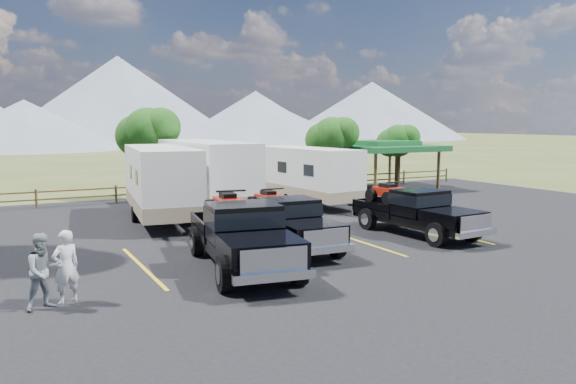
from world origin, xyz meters
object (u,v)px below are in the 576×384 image
rig_center (286,221)px  trailer_right (307,175)px  rig_right (415,210)px  trailer_left (161,183)px  trailer_center (207,175)px  person_b (44,271)px  rig_left (241,233)px  pavilion (384,147)px  person_a (66,267)px

rig_center → trailer_right: trailer_right is taller
rig_right → trailer_left: bearing=133.6°
trailer_center → person_b: 14.47m
rig_left → person_b: size_ratio=3.80×
rig_center → trailer_left: (-2.46, 7.18, 0.77)m
pavilion → trailer_left: size_ratio=0.65×
trailer_left → trailer_center: size_ratio=0.96×
trailer_left → rig_center: bearing=-63.7°
pavilion → trailer_center: (-13.69, -3.93, -0.93)m
trailer_left → rig_left: bearing=-82.6°
trailer_center → rig_left: bearing=-104.1°
rig_center → person_a: bearing=-155.7°
rig_right → person_a: rig_right is taller
trailer_center → person_a: bearing=-123.5°
rig_right → person_b: 13.91m
trailer_right → trailer_left: bearing=-175.6°
rig_center → person_a: size_ratio=3.32×
rig_right → person_a: size_ratio=3.34×
rig_right → person_b: size_ratio=3.34×
trailer_left → person_a: 11.33m
rig_left → person_b: 5.75m
trailer_left → person_a: bearing=-109.3°
rig_left → trailer_left: 9.01m
rig_left → trailer_left: trailer_left is taller
pavilion → person_a: bearing=-144.0°
rig_center → rig_right: bearing=0.3°
pavilion → person_b: 27.09m
trailer_center → person_a: size_ratio=5.49×
person_b → rig_left: bearing=-4.0°
trailer_right → person_b: bearing=-144.6°
trailer_center → trailer_right: 5.53m
trailer_left → person_b: 11.76m
rig_left → trailer_right: (8.18, 10.32, 0.52)m
trailer_left → person_a: trailer_left is taller
pavilion → trailer_right: size_ratio=0.70×
trailer_right → person_b: 18.05m
person_a → rig_right: bearing=173.5°
rig_center → person_b: rig_center is taller
trailer_center → person_a: trailer_center is taller
rig_left → person_b: bearing=-157.6°
rig_center → trailer_right: size_ratio=0.68×
trailer_center → person_b: bearing=-124.8°
rig_left → trailer_left: (0.00, 8.98, 0.66)m
rig_left → trailer_right: bearing=60.7°
rig_left → person_b: rig_left is taller
trailer_right → person_b: size_ratio=4.84×
trailer_right → person_b: trailer_right is taller
trailer_center → trailer_left: bearing=-149.6°
pavilion → trailer_left: bearing=-161.5°
rig_right → person_b: bearing=-171.6°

